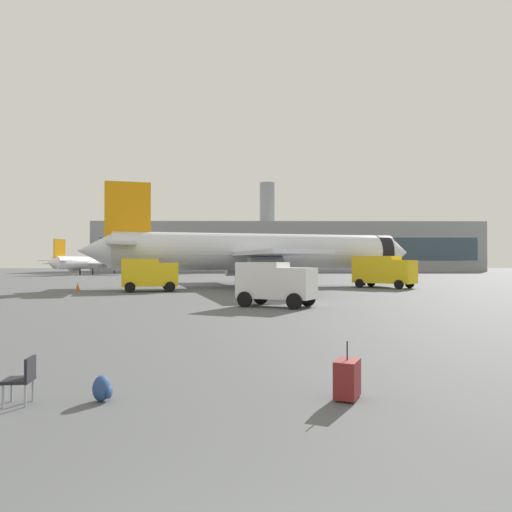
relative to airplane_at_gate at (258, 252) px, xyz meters
The scene contains 12 objects.
airplane_at_gate is the anchor object (origin of this frame).
airplane_taxiing 60.49m from the airplane_at_gate, 124.51° to the left, with size 21.11×23.06×7.00m.
service_truck 12.82m from the airplane_at_gate, 140.71° to the right, with size 5.20×3.53×2.90m.
fuel_truck 12.93m from the airplane_at_gate, 10.91° to the right, with size 6.08×5.78×3.20m.
cargo_van 22.47m from the airplane_at_gate, 88.43° to the right, with size 4.83×3.90×2.60m.
safety_cone_near 18.10m from the airplane_at_gate, 159.13° to the right, with size 0.44×0.44×0.79m.
safety_cone_mid 12.22m from the airplane_at_gate, 72.23° to the left, with size 0.44×0.44×0.60m.
safety_cone_far 12.00m from the airplane_at_gate, 60.45° to the left, with size 0.44×0.44×0.69m.
rolling_suitcase 41.18m from the airplane_at_gate, 88.64° to the right, with size 0.63×0.75×1.10m.
traveller_backpack 41.41m from the airplane_at_gate, 95.07° to the right, with size 0.36×0.40×0.48m.
gate_chair 41.71m from the airplane_at_gate, 96.97° to the right, with size 0.52×0.52×0.86m.
terminal_building 87.93m from the airplane_at_gate, 83.68° to the left, with size 105.86×22.26×25.52m.
Camera 1 is at (0.06, -2.83, 2.61)m, focal length 33.44 mm.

